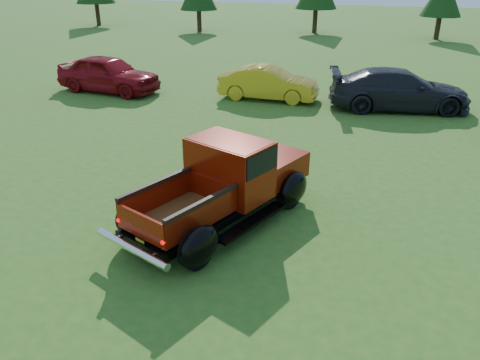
{
  "coord_description": "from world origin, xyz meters",
  "views": [
    {
      "loc": [
        2.95,
        -7.66,
        4.93
      ],
      "look_at": [
        0.48,
        0.2,
        1.13
      ],
      "focal_mm": 35.0,
      "sensor_mm": 36.0,
      "label": 1
    }
  ],
  "objects_px": {
    "show_car_grey": "(399,89)",
    "show_car_yellow": "(269,83)",
    "pickup_truck": "(230,181)",
    "show_car_red": "(108,74)"
  },
  "relations": [
    {
      "from": "show_car_red",
      "to": "show_car_yellow",
      "type": "xyz_separation_m",
      "value": [
        6.75,
        0.8,
        -0.12
      ]
    },
    {
      "from": "pickup_truck",
      "to": "show_car_red",
      "type": "bearing_deg",
      "value": 155.44
    },
    {
      "from": "pickup_truck",
      "to": "show_car_yellow",
      "type": "xyz_separation_m",
      "value": [
        -1.58,
        9.53,
        -0.17
      ]
    },
    {
      "from": "show_car_yellow",
      "to": "show_car_grey",
      "type": "relative_size",
      "value": 0.77
    },
    {
      "from": "show_car_grey",
      "to": "show_car_yellow",
      "type": "bearing_deg",
      "value": 79.58
    },
    {
      "from": "pickup_truck",
      "to": "show_car_grey",
      "type": "bearing_deg",
      "value": 92.53
    },
    {
      "from": "pickup_truck",
      "to": "show_car_grey",
      "type": "relative_size",
      "value": 0.97
    },
    {
      "from": "show_car_red",
      "to": "show_car_yellow",
      "type": "bearing_deg",
      "value": -76.97
    },
    {
      "from": "show_car_yellow",
      "to": "pickup_truck",
      "type": "bearing_deg",
      "value": -170.69
    },
    {
      "from": "show_car_red",
      "to": "show_car_grey",
      "type": "relative_size",
      "value": 0.88
    }
  ]
}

